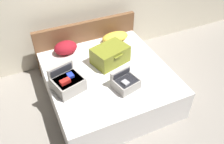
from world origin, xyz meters
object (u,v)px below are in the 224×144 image
at_px(bed, 108,84).
at_px(hard_case_large, 110,55).
at_px(hard_case_small, 125,82).
at_px(pillow_near_headboard, 115,37).
at_px(pillow_center_head, 66,48).
at_px(hard_case_medium, 68,82).

distance_m(bed, hard_case_large, 0.47).
xyz_separation_m(hard_case_small, pillow_near_headboard, (0.37, 1.14, -0.01)).
height_order(bed, hard_case_large, hard_case_large).
xyz_separation_m(hard_case_large, pillow_center_head, (-0.57, 0.53, -0.04)).
xyz_separation_m(hard_case_large, pillow_near_headboard, (0.33, 0.53, -0.06)).
height_order(bed, hard_case_small, hard_case_small).
relative_size(bed, hard_case_medium, 3.92).
bearing_deg(bed, hard_case_medium, -170.82).
xyz_separation_m(bed, hard_case_medium, (-0.65, -0.11, 0.38)).
distance_m(bed, pillow_center_head, 0.93).
bearing_deg(hard_case_medium, bed, -6.52).
bearing_deg(hard_case_medium, pillow_center_head, 60.34).
distance_m(hard_case_small, pillow_center_head, 1.26).
height_order(hard_case_small, pillow_center_head, hard_case_small).
bearing_deg(pillow_center_head, hard_case_large, -42.85).
bearing_deg(pillow_near_headboard, hard_case_small, -107.97).
relative_size(hard_case_large, pillow_center_head, 1.62).
distance_m(bed, hard_case_small, 0.54).
bearing_deg(hard_case_large, pillow_near_headboard, 41.67).
xyz_separation_m(hard_case_medium, pillow_center_head, (0.21, 0.84, -0.01)).
distance_m(bed, pillow_near_headboard, 0.93).
bearing_deg(pillow_near_headboard, hard_case_large, -122.11).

